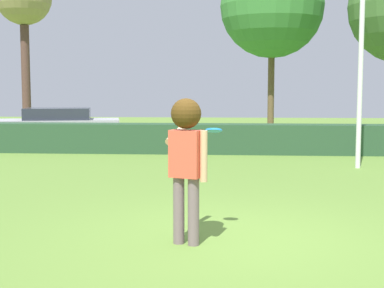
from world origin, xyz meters
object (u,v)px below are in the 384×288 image
(frisbee, at_px, (214,130))
(maple_tree, at_px, (272,6))
(parked_car_silver, at_px, (58,124))
(bare_elm_tree, at_px, (24,0))
(lamppost, at_px, (361,44))
(person, at_px, (186,150))

(frisbee, height_order, maple_tree, maple_tree)
(parked_car_silver, relative_size, bare_elm_tree, 0.61)
(frisbee, bearing_deg, lamppost, 62.99)
(parked_car_silver, relative_size, maple_tree, 0.61)
(parked_car_silver, height_order, bare_elm_tree, bare_elm_tree)
(person, bearing_deg, frisbee, 57.69)
(frisbee, bearing_deg, bare_elm_tree, 117.21)
(person, bearing_deg, parked_car_silver, 114.16)
(person, distance_m, maple_tree, 17.18)
(lamppost, bearing_deg, person, -117.41)
(frisbee, height_order, bare_elm_tree, bare_elm_tree)
(person, relative_size, maple_tree, 0.25)
(lamppost, relative_size, bare_elm_tree, 0.73)
(person, height_order, parked_car_silver, person)
(lamppost, relative_size, maple_tree, 0.73)
(person, distance_m, lamppost, 8.02)
(frisbee, distance_m, bare_elm_tree, 20.74)
(parked_car_silver, height_order, maple_tree, maple_tree)
(bare_elm_tree, distance_m, maple_tree, 11.26)
(lamppost, distance_m, bare_elm_tree, 17.31)
(bare_elm_tree, xyz_separation_m, maple_tree, (11.07, -1.95, -0.65))
(lamppost, height_order, parked_car_silver, lamppost)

